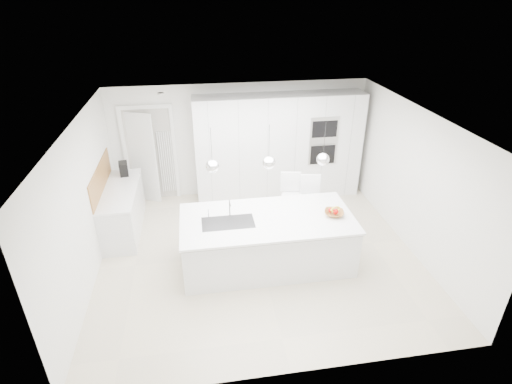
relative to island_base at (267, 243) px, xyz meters
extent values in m
plane|color=beige|center=(-0.10, 0.30, -0.43)|extent=(5.50, 5.50, 0.00)
plane|color=white|center=(-0.10, 2.80, 0.82)|extent=(5.50, 0.00, 5.50)
plane|color=white|center=(-2.85, 0.30, 0.82)|extent=(0.00, 5.00, 5.00)
plane|color=white|center=(-0.10, 0.30, 2.07)|extent=(5.50, 5.50, 0.00)
cube|color=white|center=(0.70, 2.50, 0.72)|extent=(3.60, 0.60, 2.30)
cube|color=white|center=(-2.30, 2.72, 0.57)|extent=(0.76, 0.38, 2.00)
cube|color=white|center=(-2.55, 1.50, 0.00)|extent=(0.60, 1.80, 0.86)
cube|color=white|center=(-2.55, 1.50, 0.45)|extent=(0.62, 1.82, 0.04)
cube|color=#A76E32|center=(-2.84, 1.50, 0.72)|extent=(0.02, 1.80, 0.50)
cube|color=white|center=(0.00, 0.00, 0.00)|extent=(2.80, 1.20, 0.86)
cube|color=white|center=(0.00, 0.05, 0.45)|extent=(2.84, 1.40, 0.04)
cylinder|color=white|center=(-0.60, 0.20, 0.62)|extent=(0.02, 0.02, 0.30)
sphere|color=white|center=(-0.85, 0.00, 1.47)|extent=(0.20, 0.20, 0.20)
sphere|color=white|center=(0.00, 0.00, 1.47)|extent=(0.20, 0.20, 0.20)
sphere|color=white|center=(0.85, 0.00, 1.47)|extent=(0.20, 0.20, 0.20)
imported|color=#A76E32|center=(1.10, -0.05, 0.51)|extent=(0.40, 0.40, 0.08)
cube|color=black|center=(-2.53, 2.13, 0.60)|extent=(0.20, 0.27, 0.27)
sphere|color=#BC0906|center=(1.13, -0.06, 0.54)|extent=(0.09, 0.09, 0.09)
sphere|color=#BC0906|center=(1.06, 0.00, 0.54)|extent=(0.08, 0.08, 0.08)
sphere|color=#BC0906|center=(1.12, -0.07, 0.54)|extent=(0.08, 0.08, 0.08)
torus|color=yellow|center=(1.12, -0.03, 0.58)|extent=(0.22, 0.16, 0.19)
camera|label=1|loc=(-1.06, -5.45, 3.87)|focal=28.00mm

